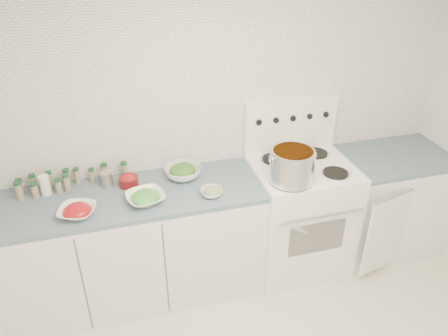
{
  "coord_description": "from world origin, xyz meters",
  "views": [
    {
      "loc": [
        -0.87,
        -1.41,
        2.57
      ],
      "look_at": [
        -0.16,
        1.14,
        1.04
      ],
      "focal_mm": 35.0,
      "sensor_mm": 36.0,
      "label": 1
    }
  ],
  "objects_px": {
    "stove": "(298,213)",
    "bowl_tomato": "(77,211)",
    "stock_pot": "(292,164)",
    "bowl_snowpea": "(145,197)"
  },
  "relations": [
    {
      "from": "stock_pot",
      "to": "bowl_tomato",
      "type": "distance_m",
      "value": 1.47
    },
    {
      "from": "bowl_snowpea",
      "to": "stock_pot",
      "type": "bearing_deg",
      "value": -4.16
    },
    {
      "from": "stove",
      "to": "bowl_tomato",
      "type": "distance_m",
      "value": 1.71
    },
    {
      "from": "stove",
      "to": "stock_pot",
      "type": "xyz_separation_m",
      "value": [
        -0.18,
        -0.19,
        0.58
      ]
    },
    {
      "from": "bowl_tomato",
      "to": "bowl_snowpea",
      "type": "relative_size",
      "value": 0.98
    },
    {
      "from": "stock_pot",
      "to": "bowl_snowpea",
      "type": "relative_size",
      "value": 1.1
    },
    {
      "from": "bowl_snowpea",
      "to": "bowl_tomato",
      "type": "bearing_deg",
      "value": -175.61
    },
    {
      "from": "stock_pot",
      "to": "bowl_tomato",
      "type": "xyz_separation_m",
      "value": [
        -1.46,
        0.04,
        -0.14
      ]
    },
    {
      "from": "bowl_snowpea",
      "to": "stove",
      "type": "bearing_deg",
      "value": 5.27
    },
    {
      "from": "stove",
      "to": "stock_pot",
      "type": "relative_size",
      "value": 4.13
    }
  ]
}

